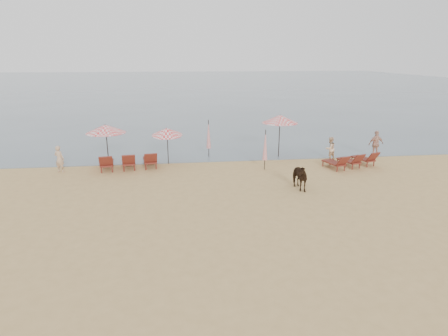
{
  "coord_description": "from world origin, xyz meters",
  "views": [
    {
      "loc": [
        -2.09,
        -12.49,
        6.4
      ],
      "look_at": [
        0.0,
        5.0,
        1.1
      ],
      "focal_mm": 30.0,
      "sensor_mm": 36.0,
      "label": 1
    }
  ],
  "objects_px": {
    "lounger_cluster_right": "(352,160)",
    "beachgoer_right_a": "(330,149)",
    "umbrella_closed_right": "(265,145)",
    "lounger_cluster_left": "(129,161)",
    "umbrella_open_left_b": "(167,132)",
    "umbrella_open_right": "(280,119)",
    "beachgoer_left": "(59,159)",
    "umbrella_closed_left": "(209,134)",
    "umbrella_open_left_a": "(106,129)",
    "beachgoer_right_b": "(376,144)",
    "cow": "(298,176)"
  },
  "relations": [
    {
      "from": "umbrella_closed_left",
      "to": "umbrella_open_right",
      "type": "bearing_deg",
      "value": -6.92
    },
    {
      "from": "umbrella_closed_left",
      "to": "cow",
      "type": "relative_size",
      "value": 1.54
    },
    {
      "from": "lounger_cluster_right",
      "to": "cow",
      "type": "relative_size",
      "value": 2.06
    },
    {
      "from": "umbrella_closed_left",
      "to": "beachgoer_right_a",
      "type": "height_order",
      "value": "umbrella_closed_left"
    },
    {
      "from": "umbrella_closed_left",
      "to": "umbrella_closed_right",
      "type": "xyz_separation_m",
      "value": [
        3.02,
        -3.19,
        -0.06
      ]
    },
    {
      "from": "lounger_cluster_right",
      "to": "beachgoer_right_a",
      "type": "height_order",
      "value": "beachgoer_right_a"
    },
    {
      "from": "lounger_cluster_left",
      "to": "cow",
      "type": "height_order",
      "value": "cow"
    },
    {
      "from": "lounger_cluster_left",
      "to": "umbrella_closed_left",
      "type": "relative_size",
      "value": 1.4
    },
    {
      "from": "umbrella_open_left_b",
      "to": "umbrella_closed_left",
      "type": "relative_size",
      "value": 0.94
    },
    {
      "from": "lounger_cluster_right",
      "to": "umbrella_open_left_b",
      "type": "height_order",
      "value": "umbrella_open_left_b"
    },
    {
      "from": "umbrella_open_left_b",
      "to": "umbrella_closed_right",
      "type": "distance_m",
      "value": 5.96
    },
    {
      "from": "umbrella_closed_left",
      "to": "lounger_cluster_left",
      "type": "bearing_deg",
      "value": -155.94
    },
    {
      "from": "umbrella_open_left_a",
      "to": "cow",
      "type": "relative_size",
      "value": 1.63
    },
    {
      "from": "umbrella_open_left_a",
      "to": "umbrella_open_right",
      "type": "height_order",
      "value": "umbrella_open_right"
    },
    {
      "from": "lounger_cluster_left",
      "to": "umbrella_open_left_b",
      "type": "bearing_deg",
      "value": 12.39
    },
    {
      "from": "umbrella_open_left_b",
      "to": "umbrella_open_right",
      "type": "relative_size",
      "value": 0.83
    },
    {
      "from": "lounger_cluster_left",
      "to": "beachgoer_right_b",
      "type": "bearing_deg",
      "value": -5.2
    },
    {
      "from": "umbrella_closed_left",
      "to": "umbrella_open_left_a",
      "type": "bearing_deg",
      "value": -164.77
    },
    {
      "from": "umbrella_open_left_a",
      "to": "cow",
      "type": "xyz_separation_m",
      "value": [
        10.01,
        -5.04,
        -1.66
      ]
    },
    {
      "from": "lounger_cluster_right",
      "to": "umbrella_closed_right",
      "type": "xyz_separation_m",
      "value": [
        -5.23,
        0.2,
        1.01
      ]
    },
    {
      "from": "lounger_cluster_left",
      "to": "beachgoer_left",
      "type": "bearing_deg",
      "value": 173.44
    },
    {
      "from": "umbrella_open_right",
      "to": "umbrella_open_left_a",
      "type": "bearing_deg",
      "value": -173.45
    },
    {
      "from": "umbrella_open_right",
      "to": "umbrella_closed_right",
      "type": "height_order",
      "value": "umbrella_open_right"
    },
    {
      "from": "lounger_cluster_right",
      "to": "beachgoer_right_a",
      "type": "relative_size",
      "value": 2.22
    },
    {
      "from": "umbrella_open_left_b",
      "to": "umbrella_closed_right",
      "type": "bearing_deg",
      "value": -39.35
    },
    {
      "from": "lounger_cluster_left",
      "to": "umbrella_closed_right",
      "type": "bearing_deg",
      "value": -15.57
    },
    {
      "from": "umbrella_closed_left",
      "to": "beachgoer_right_b",
      "type": "bearing_deg",
      "value": -6.99
    },
    {
      "from": "umbrella_open_right",
      "to": "cow",
      "type": "bearing_deg",
      "value": -95.57
    },
    {
      "from": "umbrella_open_left_a",
      "to": "beachgoer_right_a",
      "type": "distance_m",
      "value": 13.82
    },
    {
      "from": "umbrella_open_left_b",
      "to": "beachgoer_left",
      "type": "bearing_deg",
      "value": 168.06
    },
    {
      "from": "beachgoer_left",
      "to": "beachgoer_right_a",
      "type": "relative_size",
      "value": 1.04
    },
    {
      "from": "lounger_cluster_right",
      "to": "umbrella_open_right",
      "type": "bearing_deg",
      "value": 124.95
    },
    {
      "from": "umbrella_open_right",
      "to": "beachgoer_left",
      "type": "relative_size",
      "value": 1.81
    },
    {
      "from": "beachgoer_right_a",
      "to": "umbrella_open_left_a",
      "type": "bearing_deg",
      "value": -23.15
    },
    {
      "from": "umbrella_closed_left",
      "to": "beachgoer_right_a",
      "type": "xyz_separation_m",
      "value": [
        7.61,
        -1.63,
        -0.77
      ]
    },
    {
      "from": "lounger_cluster_left",
      "to": "lounger_cluster_right",
      "type": "distance_m",
      "value": 13.19
    },
    {
      "from": "lounger_cluster_right",
      "to": "umbrella_open_right",
      "type": "distance_m",
      "value": 5.1
    },
    {
      "from": "lounger_cluster_right",
      "to": "beachgoer_right_b",
      "type": "relative_size",
      "value": 1.87
    },
    {
      "from": "umbrella_open_left_a",
      "to": "beachgoer_right_b",
      "type": "relative_size",
      "value": 1.47
    },
    {
      "from": "umbrella_closed_left",
      "to": "umbrella_closed_right",
      "type": "height_order",
      "value": "umbrella_closed_left"
    },
    {
      "from": "cow",
      "to": "beachgoer_left",
      "type": "distance_m",
      "value": 13.35
    },
    {
      "from": "umbrella_open_left_a",
      "to": "beachgoer_right_b",
      "type": "bearing_deg",
      "value": -18.92
    },
    {
      "from": "cow",
      "to": "umbrella_closed_left",
      "type": "bearing_deg",
      "value": 111.73
    },
    {
      "from": "umbrella_open_left_b",
      "to": "beachgoer_right_a",
      "type": "distance_m",
      "value": 10.3
    },
    {
      "from": "lounger_cluster_right",
      "to": "umbrella_closed_left",
      "type": "relative_size",
      "value": 1.34
    },
    {
      "from": "umbrella_closed_left",
      "to": "beachgoer_right_a",
      "type": "relative_size",
      "value": 1.66
    },
    {
      "from": "lounger_cluster_right",
      "to": "umbrella_closed_left",
      "type": "distance_m",
      "value": 8.98
    },
    {
      "from": "beachgoer_left",
      "to": "beachgoer_right_a",
      "type": "distance_m",
      "value": 16.32
    },
    {
      "from": "umbrella_open_left_a",
      "to": "umbrella_open_left_b",
      "type": "relative_size",
      "value": 1.12
    },
    {
      "from": "umbrella_open_right",
      "to": "umbrella_closed_left",
      "type": "xyz_separation_m",
      "value": [
        -4.55,
        0.55,
        -1.0
      ]
    }
  ]
}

